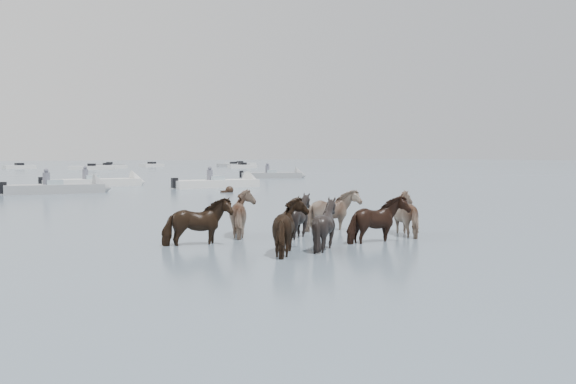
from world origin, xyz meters
TOP-DOWN VIEW (x-y plane):
  - ground at (0.00, 0.00)m, footprint 400.00×400.00m
  - pony_herd at (2.18, 0.87)m, footprint 6.68×4.40m
  - swimming_pony at (9.29, 18.12)m, footprint 0.72×0.44m
  - motorboat_b at (2.08, 22.38)m, footprint 5.59×2.37m
  - motorboat_c at (5.80, 28.39)m, footprint 6.69×2.28m
  - motorboat_d at (11.70, 22.76)m, footprint 5.98×1.93m
  - motorboat_e at (22.48, 33.13)m, footprint 5.70×4.02m

SIDE VIEW (x-z plane):
  - ground at x=0.00m, z-range 0.00..0.00m
  - swimming_pony at x=9.29m, z-range -0.12..0.32m
  - motorboat_c at x=5.80m, z-range -0.74..1.18m
  - motorboat_d at x=11.70m, z-range -0.74..1.18m
  - motorboat_e at x=22.48m, z-range -0.73..1.19m
  - motorboat_b at x=2.08m, z-range -0.73..1.19m
  - pony_herd at x=2.18m, z-range -0.23..1.13m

